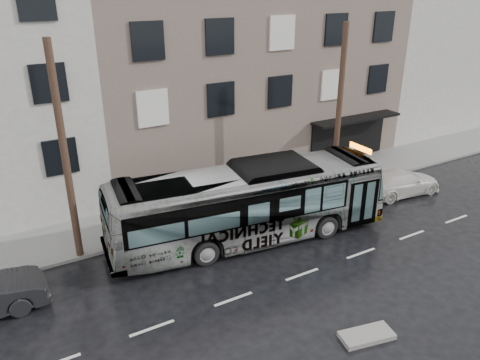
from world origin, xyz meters
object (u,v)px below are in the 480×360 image
(sign_post, at_px, (349,165))
(white_sedan, at_px, (400,182))
(bus, at_px, (248,204))
(utility_pole_front, at_px, (339,111))
(utility_pole_rear, at_px, (65,156))

(sign_post, xyz_separation_m, white_sedan, (1.85, -2.19, -0.66))
(bus, relative_size, white_sedan, 2.68)
(sign_post, bearing_deg, white_sedan, -49.83)
(sign_post, relative_size, bus, 0.19)
(utility_pole_front, bearing_deg, white_sedan, -36.62)
(bus, distance_m, white_sedan, 9.93)
(utility_pole_front, height_order, white_sedan, utility_pole_front)
(utility_pole_front, relative_size, sign_post, 3.75)
(utility_pole_front, bearing_deg, sign_post, 0.00)
(utility_pole_rear, xyz_separation_m, white_sedan, (16.95, -2.19, -3.96))
(utility_pole_front, xyz_separation_m, utility_pole_rear, (-14.00, 0.00, 0.00))
(utility_pole_front, distance_m, bus, 7.81)
(utility_pole_rear, xyz_separation_m, sign_post, (15.10, 0.00, -3.30))
(utility_pole_rear, bearing_deg, bus, -17.31)
(utility_pole_front, relative_size, white_sedan, 1.89)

